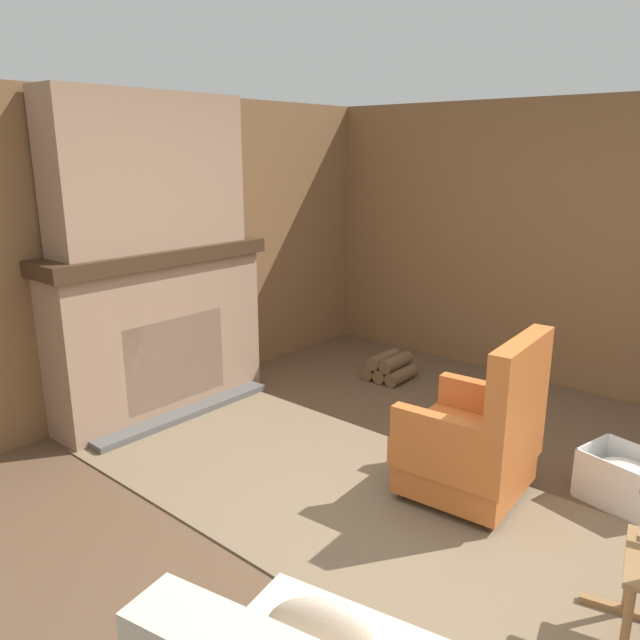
{
  "coord_description": "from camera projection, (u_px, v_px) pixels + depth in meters",
  "views": [
    {
      "loc": [
        1.62,
        -2.74,
        2.05
      ],
      "look_at": [
        -1.1,
        0.41,
        0.9
      ],
      "focal_mm": 35.0,
      "sensor_mm": 36.0,
      "label": 1
    }
  ],
  "objects": [
    {
      "name": "wood_panel_wall_back",
      "position": [
        599.0,
        250.0,
        5.16
      ],
      "size": [
        5.85,
        0.09,
        2.47
      ],
      "color": "brown",
      "rests_on": "ground"
    },
    {
      "name": "area_rug",
      "position": [
        361.0,
        502.0,
        3.72
      ],
      "size": [
        3.92,
        1.64,
        0.01
      ],
      "color": "#7A664C",
      "rests_on": "ground"
    },
    {
      "name": "firewood_stack",
      "position": [
        389.0,
        368.0,
        5.71
      ],
      "size": [
        0.39,
        0.38,
        0.24
      ],
      "rotation": [
        0.0,
        0.0,
        0.02
      ],
      "color": "brown",
      "rests_on": "ground"
    },
    {
      "name": "fireplace_hearth",
      "position": [
        160.0,
        332.0,
        4.91
      ],
      "size": [
        0.62,
        1.85,
        1.32
      ],
      "color": "#9E7A60",
      "rests_on": "ground"
    },
    {
      "name": "armchair",
      "position": [
        476.0,
        442.0,
        3.7
      ],
      "size": [
        0.74,
        0.76,
        1.04
      ],
      "rotation": [
        0.0,
        0.0,
        3.22
      ],
      "color": "#C6662D",
      "rests_on": "ground"
    },
    {
      "name": "chimney_breast",
      "position": [
        148.0,
        172.0,
        4.59
      ],
      "size": [
        0.36,
        1.54,
        1.13
      ],
      "color": "#9E7A60",
      "rests_on": "fireplace_hearth"
    },
    {
      "name": "storage_case",
      "position": [
        214.0,
        231.0,
        5.2
      ],
      "size": [
        0.14,
        0.25,
        0.13
      ],
      "color": "gray",
      "rests_on": "fireplace_hearth"
    },
    {
      "name": "laundry_basket",
      "position": [
        627.0,
        479.0,
        3.69
      ],
      "size": [
        0.55,
        0.46,
        0.31
      ],
      "rotation": [
        0.0,
        0.0,
        -0.23
      ],
      "color": "white",
      "rests_on": "ground"
    },
    {
      "name": "wood_panel_wall_left",
      "position": [
        137.0,
        255.0,
        4.91
      ],
      "size": [
        0.06,
        5.85,
        2.47
      ],
      "color": "brown",
      "rests_on": "ground"
    },
    {
      "name": "decorative_plate_on_mantel",
      "position": [
        135.0,
        234.0,
        4.67
      ],
      "size": [
        0.06,
        0.23,
        0.23
      ],
      "color": "#336093",
      "rests_on": "fireplace_hearth"
    },
    {
      "name": "ground_plane",
      "position": [
        418.0,
        519.0,
        3.57
      ],
      "size": [
        14.0,
        14.0,
        0.0
      ],
      "primitive_type": "plane",
      "color": "brown"
    },
    {
      "name": "oil_lamp_vase",
      "position": [
        106.0,
        238.0,
        4.47
      ],
      "size": [
        0.12,
        0.12,
        0.31
      ],
      "color": "#47708E",
      "rests_on": "fireplace_hearth"
    }
  ]
}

